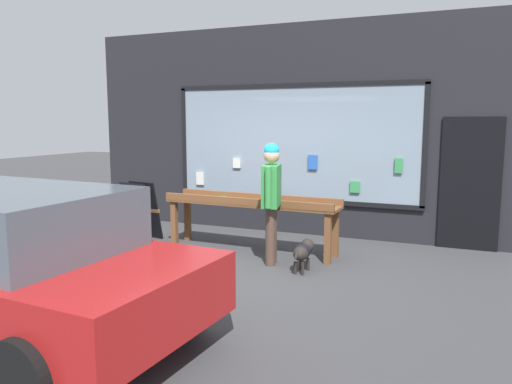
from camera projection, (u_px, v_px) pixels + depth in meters
The scene contains 7 objects.
ground_plane at pixel (228, 265), 7.10m from camera, with size 40.00×40.00×0.00m, color #38383A.
shopfront_facade at pixel (288, 132), 9.01m from camera, with size 7.75×0.29×3.72m.
display_table_main at pixel (251, 207), 7.77m from camera, with size 2.81×0.64×0.88m.
person_browsing at pixel (271, 193), 7.02m from camera, with size 0.31×0.67×1.73m.
small_dog at pixel (303, 251), 6.77m from camera, with size 0.22×0.61×0.41m.
sandwich_board_sign at pixel (137, 211), 8.50m from camera, with size 0.68×0.71×1.00m.
parked_car at pixel (5, 260), 4.69m from camera, with size 4.09×2.17×1.41m.
Camera 1 is at (3.03, -6.19, 2.04)m, focal length 35.00 mm.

